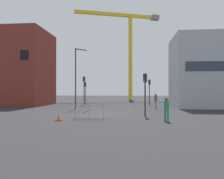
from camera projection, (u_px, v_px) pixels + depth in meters
The scene contains 16 objects.
ground at pixel (104, 113), 21.15m from camera, with size 160.00×160.00×0.00m, color #28282B.
brick_building at pixel (23, 68), 33.82m from camera, with size 7.40×8.15×11.12m.
office_block at pixel (212, 72), 29.01m from camera, with size 9.92×7.40×9.19m.
construction_crane at pixel (128, 40), 52.21m from camera, with size 19.38×7.22×20.30m.
streetlamp_tall at pixel (77, 73), 26.33m from camera, with size 1.36×1.25×7.16m.
traffic_light_near at pixel (84, 86), 31.62m from camera, with size 0.32×0.39×4.17m.
traffic_light_crosswalk at pixel (145, 87), 18.72m from camera, with size 0.34×0.39×3.58m.
traffic_light_island at pixel (85, 89), 37.12m from camera, with size 0.35×0.39×3.59m.
traffic_light_far at pixel (149, 88), 32.94m from camera, with size 0.32×0.39×3.79m.
pedestrian_walking at pixel (156, 100), 27.17m from camera, with size 0.34×0.34×1.81m.
pedestrian_waiting at pixel (166, 108), 15.50m from camera, with size 0.34×0.34×1.68m.
safety_barrier_right_run at pixel (134, 101), 34.60m from camera, with size 0.13×2.18×1.08m.
safety_barrier_mid_span at pixel (93, 101), 34.96m from camera, with size 2.43×0.06×1.08m.
safety_barrier_rear at pixel (89, 112), 16.65m from camera, with size 2.42×0.17×1.08m.
safety_barrier_front at pixel (87, 106), 23.00m from camera, with size 0.09×2.46×1.08m.
traffic_cone_by_barrier at pixel (59, 118), 15.95m from camera, with size 0.46×0.46×0.47m.
Camera 1 is at (2.79, -20.99, 2.13)m, focal length 35.89 mm.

